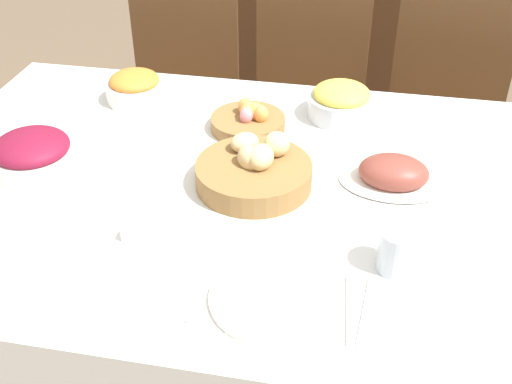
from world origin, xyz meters
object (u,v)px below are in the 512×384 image
knife (349,309)px  drinking_cup (398,250)px  egg_basket (249,120)px  beet_salad_bowl (33,154)px  butter_dish (152,229)px  chair_far_center (303,102)px  bread_basket (255,171)px  chair_far_right (444,115)px  chair_far_left (178,91)px  carrot_bowl (135,87)px  pineapple_bowl (341,101)px  dinner_plate (272,298)px  sideboard (357,39)px  spoon (365,312)px  fork (198,289)px  ham_platter (393,174)px

knife → drinking_cup: (0.08, 0.14, 0.04)m
knife → drinking_cup: size_ratio=1.93×
egg_basket → beet_salad_bowl: beet_salad_bowl is taller
egg_basket → butter_dish: size_ratio=1.78×
chair_far_center → bread_basket: 0.93m
bread_basket → beet_salad_bowl: (-0.54, -0.04, 0.01)m
chair_far_right → butter_dish: 1.35m
chair_far_left → bread_basket: size_ratio=3.42×
bread_basket → butter_dish: bearing=-127.4°
carrot_bowl → pineapple_bowl: size_ratio=0.92×
chair_far_center → egg_basket: size_ratio=4.67×
bread_basket → carrot_bowl: size_ratio=1.62×
beet_salad_bowl → drinking_cup: beet_salad_bowl is taller
beet_salad_bowl → dinner_plate: size_ratio=0.91×
chair_far_left → egg_basket: chair_far_left is taller
chair_far_right → sideboard: 0.89m
sideboard → drinking_cup: (0.17, -1.94, 0.33)m
beet_salad_bowl → drinking_cup: bearing=-13.0°
beet_salad_bowl → spoon: 0.89m
pineapple_bowl → drinking_cup: (0.16, -0.62, -0.00)m
chair_far_left → fork: bearing=-70.6°
drinking_cup → butter_dish: size_ratio=0.82×
pineapple_bowl → spoon: (0.11, -0.75, -0.04)m
pineapple_bowl → chair_far_right: bearing=56.1°
chair_far_center → chair_far_left: 0.48m
chair_far_left → dinner_plate: 1.42m
chair_far_right → sideboard: (-0.35, 0.81, -0.06)m
chair_far_center → carrot_bowl: bearing=-125.7°
butter_dish → egg_basket: bearing=77.3°
chair_far_right → fork: 1.41m
knife → spoon: bearing=-4.4°
chair_far_right → butter_dish: bearing=-116.5°
carrot_bowl → chair_far_left: bearing=95.0°
bread_basket → dinner_plate: size_ratio=1.15×
carrot_bowl → fork: size_ratio=0.96×
spoon → beet_salad_bowl: bearing=162.1°
chair_far_center → egg_basket: chair_far_center is taller
knife → fork: bearing=175.6°
bread_basket → spoon: bread_basket is taller
ham_platter → spoon: size_ratio=1.43×
chair_far_center → carrot_bowl: (-0.44, -0.53, 0.27)m
dinner_plate → butter_dish: (-0.28, 0.14, 0.01)m
sideboard → knife: sideboard is taller
egg_basket → dinner_plate: (0.17, -0.64, -0.02)m
sideboard → drinking_cup: 1.98m
egg_basket → ham_platter: 0.44m
beet_salad_bowl → knife: bearing=-23.0°
beet_salad_bowl → dinner_plate: bearing=-27.5°
chair_far_right → chair_far_left: 0.99m
carrot_bowl → ham_platter: bearing=-21.8°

